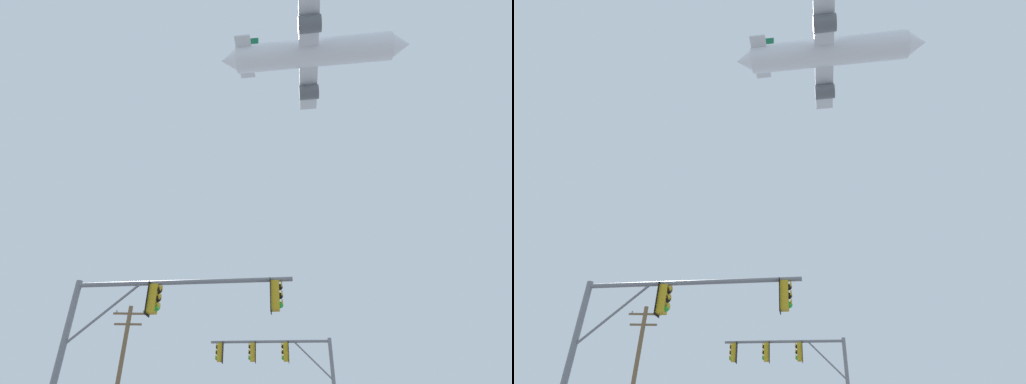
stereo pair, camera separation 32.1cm
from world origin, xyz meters
The scene contains 4 objects.
signal_pole_near centered at (-3.65, 7.47, 4.42)m, with size 7.11×1.20×5.78m.
signal_pole_far centered at (1.46, 16.48, 4.50)m, with size 6.38×0.83×5.78m.
utility_pole centered at (-8.21, 21.88, 4.74)m, with size 2.20×0.28×8.88m.
airplane centered at (9.31, 31.41, 49.27)m, with size 28.08×21.70×7.65m.
Camera 1 is at (-0.93, -4.72, 1.47)m, focal length 26.70 mm.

